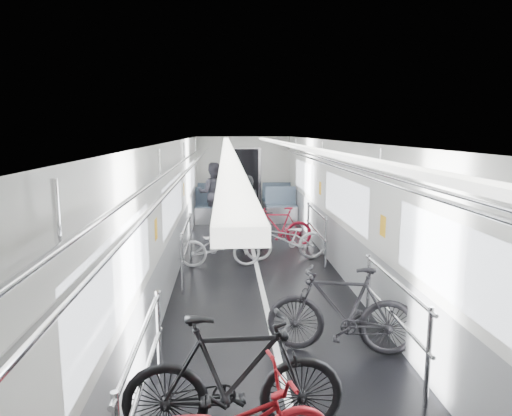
{
  "coord_description": "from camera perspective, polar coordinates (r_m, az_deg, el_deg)",
  "views": [
    {
      "loc": [
        -0.58,
        -7.72,
        2.58
      ],
      "look_at": [
        0.0,
        0.94,
        1.11
      ],
      "focal_mm": 32.0,
      "sensor_mm": 36.0,
      "label": 1
    }
  ],
  "objects": [
    {
      "name": "bike_right_mid",
      "position": [
        9.2,
        3.71,
        -3.87
      ],
      "size": [
        1.7,
        0.7,
        0.87
      ],
      "primitive_type": "imported",
      "rotation": [
        0.0,
        0.0,
        -1.5
      ],
      "color": "silver",
      "rests_on": "floor"
    },
    {
      "name": "bike_left_mid",
      "position": [
        4.04,
        -2.74,
        -20.46
      ],
      "size": [
        1.87,
        0.57,
        1.12
      ],
      "primitive_type": "imported",
      "rotation": [
        0.0,
        0.0,
        1.6
      ],
      "color": "black",
      "rests_on": "floor"
    },
    {
      "name": "person_standing",
      "position": [
        10.12,
        -1.16,
        -0.41
      ],
      "size": [
        0.61,
        0.42,
        1.64
      ],
      "primitive_type": "imported",
      "rotation": [
        0.0,
        0.0,
        3.1
      ],
      "color": "black",
      "rests_on": "floor"
    },
    {
      "name": "bike_right_near",
      "position": [
        5.52,
        10.68,
        -12.42
      ],
      "size": [
        1.81,
        0.84,
        1.05
      ],
      "primitive_type": "imported",
      "rotation": [
        0.0,
        0.0,
        -1.78
      ],
      "color": "black",
      "rests_on": "floor"
    },
    {
      "name": "bike_left_far",
      "position": [
        8.79,
        -4.54,
        -4.72
      ],
      "size": [
        1.57,
        0.59,
        0.82
      ],
      "primitive_type": "imported",
      "rotation": [
        0.0,
        0.0,
        1.6
      ],
      "color": "silver",
      "rests_on": "floor"
    },
    {
      "name": "bike_aisle",
      "position": [
        10.1,
        -0.06,
        -2.58
      ],
      "size": [
        0.73,
        1.74,
        0.89
      ],
      "primitive_type": "imported",
      "rotation": [
        0.0,
        0.0,
        0.08
      ],
      "color": "black",
      "rests_on": "floor"
    },
    {
      "name": "person_seated",
      "position": [
        12.83,
        -5.39,
        1.87
      ],
      "size": [
        0.86,
        0.68,
        1.72
      ],
      "primitive_type": "imported",
      "rotation": [
        0.0,
        0.0,
        3.1
      ],
      "color": "#26252B",
      "rests_on": "floor"
    },
    {
      "name": "bike_right_far",
      "position": [
        10.25,
        2.83,
        -2.38
      ],
      "size": [
        1.53,
        0.53,
        0.9
      ],
      "primitive_type": "imported",
      "rotation": [
        0.0,
        0.0,
        -1.64
      ],
      "color": "maroon",
      "rests_on": "floor"
    },
    {
      "name": "car_shell",
      "position": [
        9.63,
        -0.34,
        0.94
      ],
      "size": [
        3.02,
        14.01,
        2.41
      ],
      "color": "black",
      "rests_on": "ground"
    }
  ]
}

